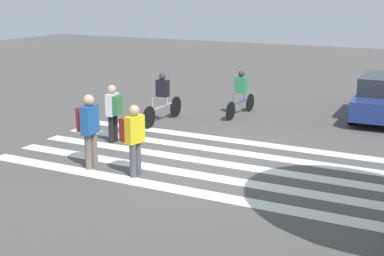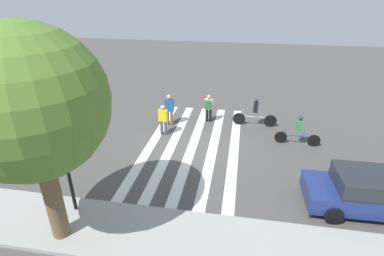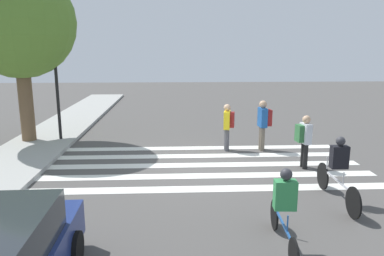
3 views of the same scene
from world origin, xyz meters
name	(u,v)px [view 2 (image 2 of 3)]	position (x,y,z in m)	size (l,w,h in m)	color
ground_plane	(193,145)	(0.00, 0.00, 0.00)	(60.00, 60.00, 0.00)	#4C4947
sidewalk_curb	(160,236)	(0.00, 6.25, 0.07)	(36.00, 2.50, 0.14)	#9E9E99
crosswalk_stripes	(193,145)	(0.00, 0.00, 0.00)	(4.67, 10.00, 0.01)	silver
traffic_light	(60,123)	(3.31, 5.46, 3.47)	(0.60, 0.50, 4.96)	black
street_tree	(30,104)	(3.13, 6.76, 4.62)	(4.18, 4.18, 6.75)	brown
pedestrian_adult_yellow_jacket	(209,106)	(-0.42, -3.02, 0.98)	(0.49, 0.42, 1.68)	black
pedestrian_child_with_backpack	(163,117)	(1.76, -0.95, 1.01)	(0.51, 0.46, 1.72)	#4C4C51
pedestrian_adult_tall_backpack	(170,107)	(1.73, -2.25, 1.08)	(0.53, 0.45, 1.85)	#6B6051
cyclist_far_lane	(299,129)	(-5.22, -1.01, 0.86)	(2.24, 0.41, 1.59)	black
cyclist_mid_street	(255,112)	(-3.11, -2.94, 0.87)	(2.49, 0.40, 1.66)	black
car_parked_silver_sedan	(368,192)	(-6.99, 3.63, 0.76)	(4.34, 2.12, 1.49)	navy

